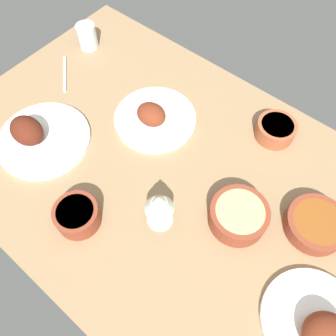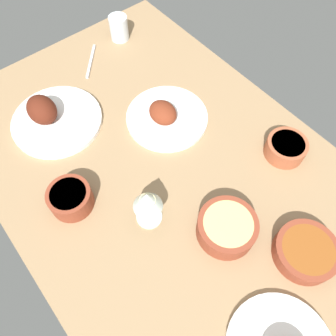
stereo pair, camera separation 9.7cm
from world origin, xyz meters
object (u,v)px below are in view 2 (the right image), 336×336
Objects in this scene: wine_glass at (147,202)px; water_tumbler at (119,28)px; bowl_pasta at (226,228)px; bowl_potatoes at (286,148)px; plate_center_main at (166,116)px; bowl_soup at (306,251)px; plate_near_viewer at (52,117)px; fork_loose at (91,61)px; bowl_sauce at (70,198)px.

water_tumbler is (64.78, -36.02, -5.48)cm from wine_glass.
bowl_potatoes is at bearing -77.66° from bowl_pasta.
water_tumbler is at bearing -29.08° from wine_glass.
bowl_soup is at bearing 179.59° from plate_center_main.
plate_center_main is 37.69cm from bowl_potatoes.
wine_glass is at bearing 133.32° from plate_center_main.
plate_near_viewer is at bearing 116.21° from water_tumbler.
bowl_soup is 93.75cm from fork_loose.
bowl_sauce is at bearing 4.06° from fork_loose.
bowl_soup is 41.39cm from wine_glass.
fork_loose is at bearing 6.30° from plate_center_main.
plate_near_viewer is 1.84× the size of bowl_pasta.
wine_glass is at bearing -140.22° from bowl_sauce.
wine_glass is (-45.21, -3.74, 7.42)cm from plate_near_viewer.
bowl_soup is at bearing -142.52° from bowl_sauce.
plate_center_main is 55.94cm from bowl_soup.
bowl_soup reaches higher than fork_loose.
fork_loose is at bearing -57.05° from plate_near_viewer.
bowl_potatoes is at bearing -173.88° from water_tumbler.
plate_center_main is at bearing -0.41° from bowl_soup.
fork_loose is (93.65, 3.76, -2.17)cm from bowl_soup.
plate_near_viewer is at bearing -15.31° from fork_loose.
bowl_potatoes is at bearing -148.90° from plate_center_main.
bowl_sauce is at bearing 65.97° from bowl_potatoes.
plate_near_viewer is 44.35cm from water_tumbler.
plate_center_main is 1.86× the size of wine_glass.
bowl_sauce is 1.33× the size of water_tumbler.
wine_glass is (-16.60, -13.82, 6.55)cm from bowl_sauce.
fork_loose is (60.81, -20.32, -9.53)cm from wine_glass.
bowl_sauce reaches higher than fork_loose.
bowl_pasta is 84.02cm from water_tumbler.
fork_loose is (37.71, 4.16, -1.48)cm from plate_center_main.
plate_near_viewer is 30.35cm from bowl_sauce.
plate_center_main is 43.33cm from water_tumbler.
wine_glass reaches higher than bowl_soup.
plate_near_viewer is 2.40× the size of bowl_sauce.
bowl_potatoes is 0.71× the size of fork_loose.
bowl_sauce is at bearing 39.29° from bowl_pasta.
water_tumbler is at bearing 145.94° from fork_loose.
bowl_soup is 1.02× the size of bowl_pasta.
bowl_sauce is 0.85× the size of wine_glass.
bowl_pasta is at bearing 36.16° from fork_loose.
water_tumbler reaches higher than bowl_pasta.
bowl_sauce reaches higher than bowl_potatoes.
plate_near_viewer is 2.39× the size of bowl_potatoes.
fork_loose is (76.78, -7.49, -2.96)cm from bowl_pasta.
bowl_potatoes is (23.68, -19.86, 0.37)cm from bowl_soup.
plate_near_viewer is 1.70× the size of fork_loose.
plate_center_main is at bearing -128.08° from plate_near_viewer.
fork_loose is at bearing 2.30° from bowl_soup.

